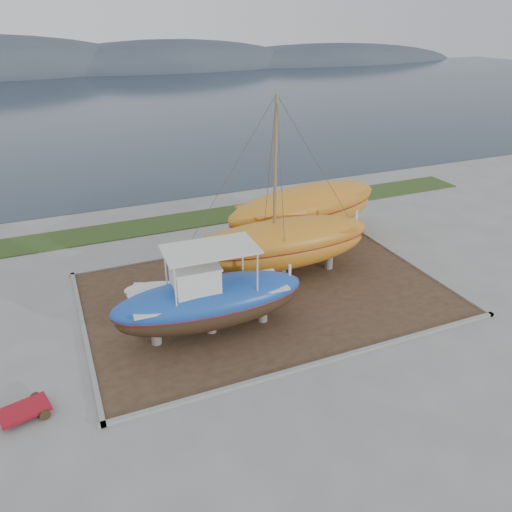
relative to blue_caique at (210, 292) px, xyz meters
name	(u,v)px	position (x,y,z in m)	size (l,w,h in m)	color
ground	(303,335)	(3.74, -1.86, -2.15)	(140.00, 140.00, 0.00)	gray
dirt_patch	(267,294)	(3.74, 2.14, -2.12)	(18.00, 12.00, 0.06)	#422D1E
curb_frame	(267,293)	(3.74, 2.14, -2.08)	(18.60, 12.60, 0.15)	gray
grass_strip	(200,218)	(3.74, 13.64, -2.11)	(44.00, 3.00, 0.08)	#284219
sea	(99,104)	(3.74, 68.14, -2.15)	(260.00, 100.00, 0.04)	#1D2B3A
mountain_ridge	(70,71)	(3.74, 123.14, -2.15)	(200.00, 36.00, 20.00)	#333D49
blue_caique	(210,292)	(0.00, 0.00, 0.00)	(8.70, 2.72, 4.19)	#1D4FB5
white_dinghy	(164,295)	(-1.42, 3.10, -1.51)	(3.86, 1.45, 1.16)	white
orange_sailboat	(284,193)	(5.26, 3.48, 2.77)	(10.09, 2.97, 9.73)	#C5781E
orange_bare_hull	(305,216)	(8.50, 7.03, -0.29)	(11.00, 3.30, 3.61)	#C5781E
red_trailer	(25,412)	(-7.89, -2.36, -1.97)	(2.55, 1.28, 0.36)	#A6121F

